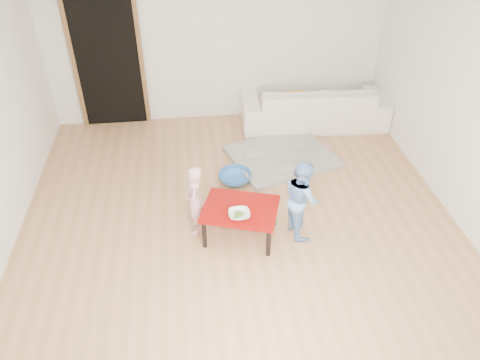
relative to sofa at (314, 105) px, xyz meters
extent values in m
cube|color=#AE7F4A|center=(-1.41, -2.05, -0.32)|extent=(5.00, 5.00, 0.01)
cube|color=silver|center=(-1.41, 0.45, 0.98)|extent=(5.00, 0.02, 2.60)
cube|color=silver|center=(1.09, -2.05, 0.98)|extent=(0.02, 5.00, 2.60)
imported|color=white|center=(0.00, 0.00, 0.00)|extent=(2.23, 0.97, 0.64)
cube|color=orange|center=(-0.39, -0.15, 0.16)|extent=(0.50, 0.45, 0.12)
imported|color=white|center=(-1.46, -2.55, 0.11)|extent=(0.23, 0.23, 0.06)
imported|color=#D15F71|center=(-1.92, -2.25, 0.10)|extent=(0.21, 0.31, 0.84)
imported|color=#639CE5|center=(-0.76, -2.41, 0.14)|extent=(0.42, 0.50, 0.92)
imported|color=#306BB7|center=(-1.37, -1.39, -0.25)|extent=(0.42, 0.42, 0.13)
camera|label=1|loc=(-1.91, -6.27, 3.27)|focal=35.00mm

